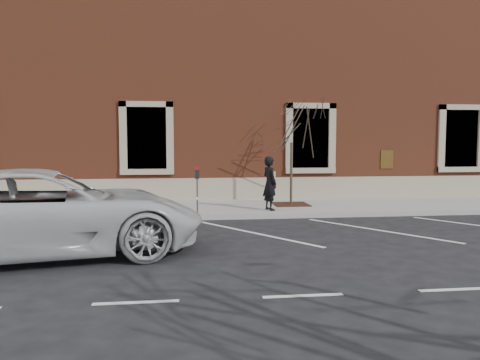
{
  "coord_description": "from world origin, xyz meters",
  "views": [
    {
      "loc": [
        -1.73,
        -13.52,
        2.24
      ],
      "look_at": [
        0.0,
        0.6,
        1.1
      ],
      "focal_mm": 35.0,
      "sensor_mm": 36.0,
      "label": 1
    }
  ],
  "objects": [
    {
      "name": "parking_meter",
      "position": [
        -1.32,
        0.12,
        1.1
      ],
      "size": [
        0.12,
        0.1,
        1.37
      ],
      "rotation": [
        0.0,
        0.0,
        -0.07
      ],
      "color": "#595B60",
      "rests_on": "sidewalk_near"
    },
    {
      "name": "white_truck",
      "position": [
        -4.44,
        -3.96,
        0.87
      ],
      "size": [
        6.7,
        4.14,
        1.73
      ],
      "primitive_type": "imported",
      "rotation": [
        0.0,
        0.0,
        1.79
      ],
      "color": "silver",
      "rests_on": "ground"
    },
    {
      "name": "building_civic",
      "position": [
        0.0,
        7.74,
        4.0
      ],
      "size": [
        40.0,
        8.62,
        8.0
      ],
      "color": "brown",
      "rests_on": "ground"
    },
    {
      "name": "tree_grate",
      "position": [
        1.88,
        1.81,
        0.16
      ],
      "size": [
        1.15,
        1.15,
        0.03
      ],
      "primitive_type": "cube",
      "color": "#371B11",
      "rests_on": "sidewalk_near"
    },
    {
      "name": "man",
      "position": [
        0.93,
        0.64,
        0.98
      ],
      "size": [
        0.58,
        0.71,
        1.67
      ],
      "primitive_type": "imported",
      "rotation": [
        0.0,
        0.0,
        1.92
      ],
      "color": "black",
      "rests_on": "sidewalk_near"
    },
    {
      "name": "sapling",
      "position": [
        1.88,
        1.81,
        2.81
      ],
      "size": [
        2.28,
        2.28,
        3.81
      ],
      "color": "#403627",
      "rests_on": "sidewalk_near"
    },
    {
      "name": "ground",
      "position": [
        0.0,
        0.0,
        0.0
      ],
      "size": [
        120.0,
        120.0,
        0.0
      ],
      "primitive_type": "plane",
      "color": "#28282B",
      "rests_on": "ground"
    },
    {
      "name": "curb_near",
      "position": [
        0.0,
        -0.05,
        0.07
      ],
      "size": [
        40.0,
        0.12,
        0.15
      ],
      "primitive_type": "cube",
      "color": "#9E9E99",
      "rests_on": "ground"
    },
    {
      "name": "parking_stripes",
      "position": [
        0.0,
        -2.2,
        0.0
      ],
      "size": [
        28.0,
        4.4,
        0.01
      ],
      "primitive_type": null,
      "color": "silver",
      "rests_on": "ground"
    },
    {
      "name": "sidewalk_near",
      "position": [
        0.0,
        1.75,
        0.07
      ],
      "size": [
        40.0,
        3.5,
        0.15
      ],
      "primitive_type": "cube",
      "color": "#AAA9A0",
      "rests_on": "ground"
    }
  ]
}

